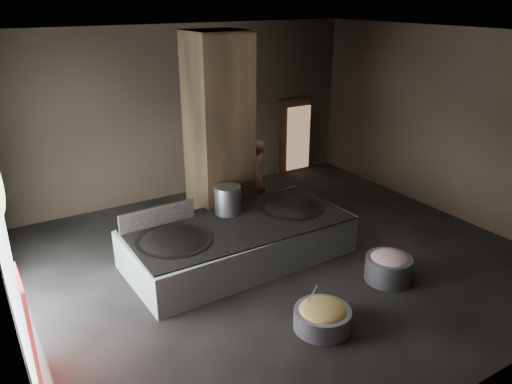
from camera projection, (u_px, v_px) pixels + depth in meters
floor at (276, 261)px, 10.48m from camera, size 10.00×9.00×0.10m
ceiling at (280, 32)px, 8.78m from camera, size 10.00×9.00×0.10m
back_wall at (183, 112)px, 13.23m from camera, size 10.00×0.10×4.50m
front_wall at (488, 254)px, 6.02m from camera, size 10.00×0.10×4.50m
right_wall at (451, 124)px, 12.08m from camera, size 0.10×9.00×4.50m
pillar at (219, 137)px, 10.99m from camera, size 1.20×1.20×4.50m
hearth_platform at (239, 241)px, 10.35m from camera, size 4.66×2.34×0.80m
platform_cap at (239, 223)px, 10.19m from camera, size 4.49×2.15×0.03m
wok_left at (174, 244)px, 9.47m from camera, size 1.45×1.45×0.40m
wok_left_rim at (174, 241)px, 9.45m from camera, size 1.48×1.48×0.05m
wok_right at (291, 211)px, 10.91m from camera, size 1.35×1.35×0.38m
wok_right_rim at (291, 208)px, 10.89m from camera, size 1.38×1.38×0.05m
stock_pot at (228, 200)px, 10.54m from camera, size 0.56×0.56×0.60m
splash_guard at (158, 216)px, 10.00m from camera, size 1.60×0.11×0.40m
cook at (256, 175)px, 12.55m from camera, size 0.80×0.72×1.85m
veg_basin at (322, 319)px, 8.25m from camera, size 1.20×1.20×0.35m
veg_fill at (323, 310)px, 8.19m from camera, size 0.78×0.78×0.24m
ladle at (310, 298)px, 8.16m from camera, size 0.07×0.38×0.68m
meat_basin at (388, 269)px, 9.62m from camera, size 1.06×1.06×0.49m
meat_fill at (389, 259)px, 9.54m from camera, size 0.74×0.74×0.28m
doorway_near at (225, 148)px, 14.16m from camera, size 1.18×0.08×2.38m
doorway_near_glow at (221, 154)px, 13.85m from camera, size 0.85×0.04×2.00m
doorway_far at (294, 136)px, 15.33m from camera, size 1.18×0.08×2.38m
doorway_far_glow at (298, 138)px, 15.32m from camera, size 0.83×0.04×1.96m
left_opening at (2, 245)px, 7.63m from camera, size 0.04×4.20×3.10m
pavilion_sliver at (28, 330)px, 6.91m from camera, size 0.05×0.90×1.70m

